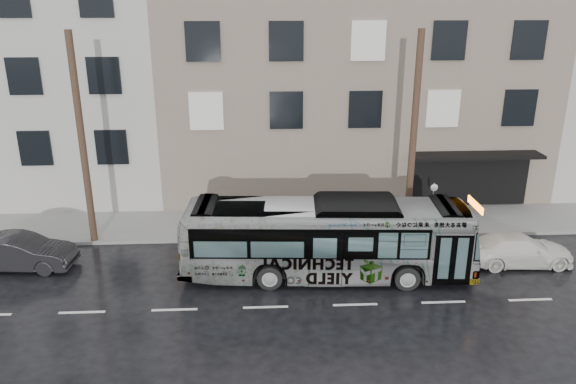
% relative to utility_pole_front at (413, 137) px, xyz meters
% --- Properties ---
extents(ground, '(120.00, 120.00, 0.00)m').
position_rel_utility_pole_front_xyz_m(ground, '(-6.50, -3.30, -4.65)').
color(ground, black).
rests_on(ground, ground).
extents(sidewalk, '(90.00, 3.60, 0.15)m').
position_rel_utility_pole_front_xyz_m(sidewalk, '(-6.50, 1.60, -4.58)').
color(sidewalk, gray).
rests_on(sidewalk, ground).
extents(building_taupe, '(20.00, 12.00, 11.00)m').
position_rel_utility_pole_front_xyz_m(building_taupe, '(-1.50, 9.40, 0.85)').
color(building_taupe, '#7A6E5D').
rests_on(building_taupe, ground).
extents(utility_pole_front, '(0.30, 0.30, 9.00)m').
position_rel_utility_pole_front_xyz_m(utility_pole_front, '(0.00, 0.00, 0.00)').
color(utility_pole_front, '#4A3325').
rests_on(utility_pole_front, sidewalk).
extents(utility_pole_rear, '(0.30, 0.30, 9.00)m').
position_rel_utility_pole_front_xyz_m(utility_pole_rear, '(-14.00, 0.00, 0.00)').
color(utility_pole_rear, '#4A3325').
rests_on(utility_pole_rear, sidewalk).
extents(sign_post, '(0.06, 0.06, 2.40)m').
position_rel_utility_pole_front_xyz_m(sign_post, '(1.10, 0.00, -3.30)').
color(sign_post, slate).
rests_on(sign_post, sidewalk).
extents(bus, '(11.35, 3.31, 3.12)m').
position_rel_utility_pole_front_xyz_m(bus, '(-4.09, -3.51, -3.09)').
color(bus, '#B2B2B2').
rests_on(bus, ground).
extents(white_sedan, '(4.34, 1.82, 1.25)m').
position_rel_utility_pole_front_xyz_m(white_sedan, '(3.89, -2.94, -4.03)').
color(white_sedan, silver).
rests_on(white_sedan, ground).
extents(dark_sedan, '(4.35, 1.80, 1.40)m').
position_rel_utility_pole_front_xyz_m(dark_sedan, '(-16.26, -2.28, -3.95)').
color(dark_sedan, black).
rests_on(dark_sedan, ground).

